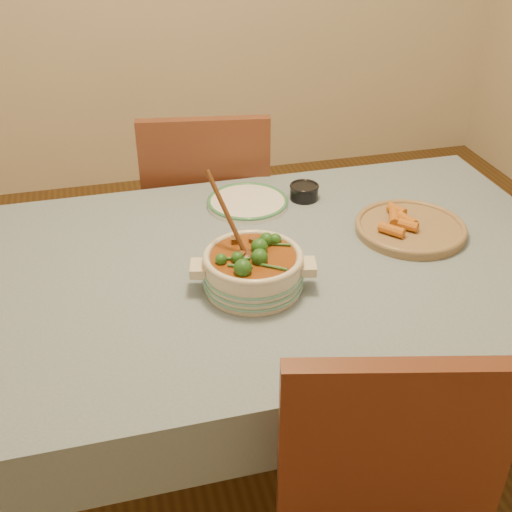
{
  "coord_description": "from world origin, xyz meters",
  "views": [
    {
      "loc": [
        -0.45,
        -1.44,
        1.71
      ],
      "look_at": [
        -0.1,
        -0.1,
        0.84
      ],
      "focal_mm": 45.0,
      "sensor_mm": 36.0,
      "label": 1
    }
  ],
  "objects_px": {
    "white_plate": "(248,202)",
    "fried_plate": "(410,226)",
    "chair_far": "(207,213)",
    "stew_casserole": "(253,267)",
    "condiment_bowl": "(304,191)",
    "dining_table": "(283,286)"
  },
  "relations": [
    {
      "from": "condiment_bowl",
      "to": "chair_far",
      "type": "xyz_separation_m",
      "value": [
        -0.26,
        0.36,
        -0.24
      ]
    },
    {
      "from": "stew_casserole",
      "to": "fried_plate",
      "type": "bearing_deg",
      "value": 17.27
    },
    {
      "from": "white_plate",
      "to": "chair_far",
      "type": "relative_size",
      "value": 0.3
    },
    {
      "from": "stew_casserole",
      "to": "chair_far",
      "type": "height_order",
      "value": "stew_casserole"
    },
    {
      "from": "white_plate",
      "to": "chair_far",
      "type": "bearing_deg",
      "value": 101.16
    },
    {
      "from": "stew_casserole",
      "to": "condiment_bowl",
      "type": "relative_size",
      "value": 2.8
    },
    {
      "from": "white_plate",
      "to": "fried_plate",
      "type": "xyz_separation_m",
      "value": [
        0.43,
        -0.29,
        0.01
      ]
    },
    {
      "from": "dining_table",
      "to": "stew_casserole",
      "type": "xyz_separation_m",
      "value": [
        -0.12,
        -0.11,
        0.16
      ]
    },
    {
      "from": "stew_casserole",
      "to": "condiment_bowl",
      "type": "bearing_deg",
      "value": 57.66
    },
    {
      "from": "dining_table",
      "to": "condiment_bowl",
      "type": "relative_size",
      "value": 14.41
    },
    {
      "from": "stew_casserole",
      "to": "dining_table",
      "type": "bearing_deg",
      "value": 44.35
    },
    {
      "from": "chair_far",
      "to": "fried_plate",
      "type": "bearing_deg",
      "value": 136.45
    },
    {
      "from": "chair_far",
      "to": "dining_table",
      "type": "bearing_deg",
      "value": 106.53
    },
    {
      "from": "dining_table",
      "to": "white_plate",
      "type": "xyz_separation_m",
      "value": [
        -0.02,
        0.34,
        0.1
      ]
    },
    {
      "from": "condiment_bowl",
      "to": "white_plate",
      "type": "bearing_deg",
      "value": 180.0
    },
    {
      "from": "dining_table",
      "to": "chair_far",
      "type": "distance_m",
      "value": 0.72
    },
    {
      "from": "stew_casserole",
      "to": "white_plate",
      "type": "height_order",
      "value": "stew_casserole"
    },
    {
      "from": "white_plate",
      "to": "chair_far",
      "type": "xyz_separation_m",
      "value": [
        -0.07,
        0.36,
        -0.22
      ]
    },
    {
      "from": "chair_far",
      "to": "stew_casserole",
      "type": "bearing_deg",
      "value": 97.44
    },
    {
      "from": "stew_casserole",
      "to": "fried_plate",
      "type": "height_order",
      "value": "stew_casserole"
    },
    {
      "from": "dining_table",
      "to": "condiment_bowl",
      "type": "height_order",
      "value": "condiment_bowl"
    },
    {
      "from": "stew_casserole",
      "to": "white_plate",
      "type": "xyz_separation_m",
      "value": [
        0.1,
        0.45,
        -0.05
      ]
    }
  ]
}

